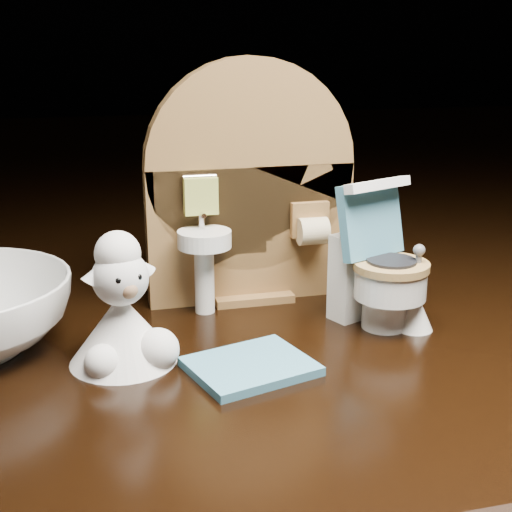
% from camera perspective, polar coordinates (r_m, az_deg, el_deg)
% --- Properties ---
extents(backdrop_panel, '(0.13, 0.05, 0.15)m').
position_cam_1_polar(backdrop_panel, '(0.44, -0.55, 4.71)').
color(backdrop_panel, brown).
rests_on(backdrop_panel, ground).
extents(toy_toilet, '(0.05, 0.06, 0.09)m').
position_cam_1_polar(toy_toilet, '(0.42, 9.60, -1.30)').
color(toy_toilet, white).
rests_on(toy_toilet, ground).
extents(bath_mat, '(0.07, 0.06, 0.00)m').
position_cam_1_polar(bath_mat, '(0.36, -0.45, -8.82)').
color(bath_mat, teal).
rests_on(bath_mat, ground).
extents(toilet_brush, '(0.02, 0.02, 0.05)m').
position_cam_1_polar(toilet_brush, '(0.42, 12.62, -4.03)').
color(toilet_brush, white).
rests_on(toilet_brush, ground).
extents(plush_lamb, '(0.06, 0.06, 0.07)m').
position_cam_1_polar(plush_lamb, '(0.37, -10.59, -4.88)').
color(plush_lamb, white).
rests_on(plush_lamb, ground).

